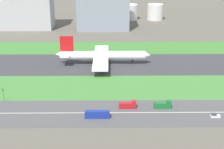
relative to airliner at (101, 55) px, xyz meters
name	(u,v)px	position (x,y,z in m)	size (l,w,h in m)	color
ground_plane	(117,64)	(10.37, 0.00, -6.23)	(800.00, 800.00, 0.00)	#5B564C
runway	(117,64)	(10.37, 0.00, -6.18)	(280.00, 46.00, 0.10)	#38383D
grass_median_north	(115,48)	(10.37, 41.00, -6.18)	(280.00, 36.00, 0.10)	#3D7A33
grass_median_south	(118,87)	(10.37, -41.00, -6.18)	(280.00, 36.00, 0.10)	#427F38
highway	(120,113)	(10.37, -73.00, -6.18)	(280.00, 28.00, 0.10)	#4C4C4F
highway_centerline	(120,113)	(10.37, -73.00, -6.13)	(266.00, 0.50, 0.01)	silver
airliner	(101,55)	(0.00, 0.00, 0.00)	(65.00, 56.00, 19.70)	white
truck_0	(163,105)	(31.74, -68.00, -4.56)	(8.40, 2.50, 4.00)	#19662D
bus_0	(97,114)	(-0.38, -78.00, -4.41)	(11.60, 2.50, 3.50)	navy
truck_2	(128,105)	(14.46, -68.00, -4.56)	(8.40, 2.50, 4.00)	#B2191E
car_0	(215,116)	(54.47, -78.00, -5.31)	(4.40, 1.80, 2.00)	silver
traffic_light	(3,94)	(-48.91, -60.01, -1.94)	(0.36, 0.50, 7.20)	#4C4C51
terminal_building	(23,2)	(-79.63, 114.00, 20.46)	(56.79, 26.17, 53.39)	#B2B2B7
hangar_building	(103,8)	(-0.42, 114.00, 14.20)	(50.85, 33.90, 40.86)	gray
fuel_tank_west	(100,14)	(-5.39, 159.00, -0.17)	(24.84, 24.84, 12.12)	silver
fuel_tank_centre	(129,12)	(28.02, 159.00, 2.43)	(19.50, 19.50, 17.32)	silver
fuel_tank_east	(155,12)	(58.06, 159.00, 2.54)	(17.84, 17.84, 17.54)	silver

